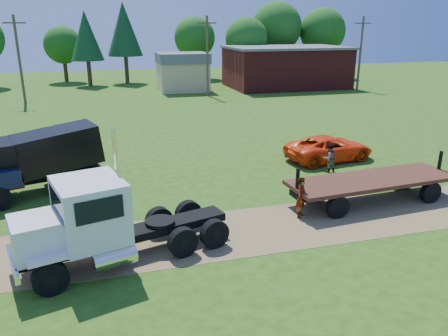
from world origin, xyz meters
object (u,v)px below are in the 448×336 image
object	(u,v)px
black_dump_truck	(29,159)
orange_pickup	(329,148)
white_semi_tractor	(95,223)
spectator_a	(301,197)
flatbed_trailer	(372,183)

from	to	relation	value
black_dump_truck	orange_pickup	distance (m)	17.00
white_semi_tractor	spectator_a	size ratio (longest dim) A/B	4.29
white_semi_tractor	spectator_a	distance (m)	8.75
white_semi_tractor	flatbed_trailer	bearing A→B (deg)	-4.35
spectator_a	orange_pickup	bearing A→B (deg)	3.56
white_semi_tractor	orange_pickup	bearing A→B (deg)	17.51
white_semi_tractor	spectator_a	xyz separation A→B (m)	(8.56, 1.71, -0.67)
white_semi_tractor	flatbed_trailer	world-z (taller)	white_semi_tractor
white_semi_tractor	black_dump_truck	distance (m)	8.54
black_dump_truck	white_semi_tractor	bearing A→B (deg)	-85.54
white_semi_tractor	black_dump_truck	xyz separation A→B (m)	(-3.06, 7.97, 0.20)
orange_pickup	spectator_a	distance (m)	9.01
orange_pickup	flatbed_trailer	world-z (taller)	flatbed_trailer
white_semi_tractor	orange_pickup	xyz separation A→B (m)	(13.88, 8.98, -0.82)
orange_pickup	flatbed_trailer	bearing A→B (deg)	160.34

